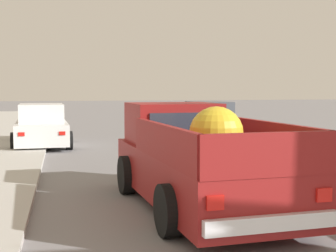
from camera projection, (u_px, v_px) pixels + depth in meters
The scene contains 5 objects.
sidewalk_right at pixel (336, 154), 14.96m from camera, with size 5.20×60.00×0.12m, color #B2AFA8.
curb_right at pixel (301, 156), 14.70m from camera, with size 0.16×60.00×0.10m, color silver.
pickup_truck at pixel (196, 161), 8.61m from camera, with size 2.48×5.33×1.83m.
car_left_near at pixel (42, 127), 17.51m from camera, with size 2.17×4.32×1.54m.
car_left_mid at pixel (208, 121), 20.56m from camera, with size 2.13×4.31×1.54m.
Camera 1 is at (-2.55, -1.39, 2.10)m, focal length 51.77 mm.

